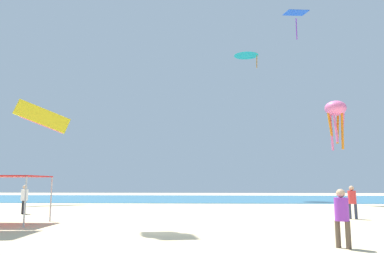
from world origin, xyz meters
The scene contains 10 objects.
ground centered at (0.00, 0.00, -0.05)m, with size 110.00×110.00×0.10m, color beige.
ocean_strip centered at (0.00, 30.21, 0.01)m, with size 110.00×21.75×0.03m, color teal.
canopy_tent centered at (-7.73, 1.89, 2.10)m, with size 3.29×2.68×2.21m.
person_near_tent centered at (9.26, 5.17, 1.01)m, with size 0.46×0.41×1.73m.
person_leftmost centered at (-9.65, 7.49, 1.03)m, with size 0.42×0.46×1.75m.
person_central centered at (5.63, -3.80, 1.00)m, with size 0.40×0.40×1.70m.
kite_parafoil_yellow centered at (-13.92, 18.35, 7.99)m, with size 4.76×2.40×3.09m.
kite_delta_teal centered at (6.16, 27.43, 17.11)m, with size 3.38×3.38×2.27m.
kite_octopus_pink centered at (13.08, 18.14, 8.28)m, with size 1.98×1.98×4.44m.
kite_diamond_blue centered at (11.72, 25.46, 21.01)m, with size 2.63×2.61×3.47m.
Camera 1 is at (1.78, -15.12, 1.88)m, focal length 34.69 mm.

